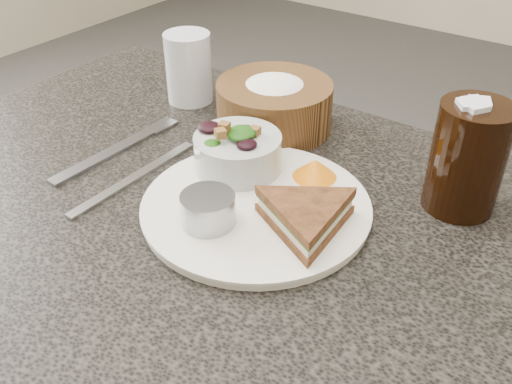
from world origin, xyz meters
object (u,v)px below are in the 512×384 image
object	(u,v)px
dinner_plate	(256,207)
salad_bowl	(238,147)
bread_basket	(274,98)
cola_glass	(469,154)
dining_table	(221,383)
dressing_ramekin	(208,210)
sandwich	(306,217)
water_glass	(189,68)

from	to	relation	value
dinner_plate	salad_bowl	distance (m)	0.10
salad_bowl	bread_basket	bearing A→B (deg)	105.10
dinner_plate	cola_glass	size ratio (longest dim) A/B	1.87
dining_table	dinner_plate	xyz separation A→B (m)	(0.06, 0.02, 0.38)
salad_bowl	dressing_ramekin	bearing A→B (deg)	-69.10
sandwich	bread_basket	bearing A→B (deg)	158.34
dining_table	cola_glass	bearing A→B (deg)	34.66
dining_table	water_glass	bearing A→B (deg)	135.69
sandwich	cola_glass	xyz separation A→B (m)	(0.12, 0.17, 0.05)
cola_glass	water_glass	bearing A→B (deg)	175.70
dinner_plate	dressing_ramekin	bearing A→B (deg)	-109.56
dining_table	dinner_plate	world-z (taller)	dinner_plate
dining_table	dinner_plate	bearing A→B (deg)	17.30
sandwich	bread_basket	size ratio (longest dim) A/B	0.79
dining_table	dinner_plate	size ratio (longest dim) A/B	3.49
dining_table	water_glass	xyz separation A→B (m)	(-0.22, 0.22, 0.43)
dining_table	salad_bowl	size ratio (longest dim) A/B	8.40
salad_bowl	bread_basket	distance (m)	0.15
dining_table	water_glass	size ratio (longest dim) A/B	8.52
salad_bowl	water_glass	bearing A→B (deg)	145.68
bread_basket	cola_glass	size ratio (longest dim) A/B	1.18
dinner_plate	sandwich	distance (m)	0.08
salad_bowl	sandwich	bearing A→B (deg)	-22.80
salad_bowl	bread_basket	world-z (taller)	bread_basket
sandwich	salad_bowl	size ratio (longest dim) A/B	1.19
dining_table	salad_bowl	distance (m)	0.43
sandwich	salad_bowl	world-z (taller)	salad_bowl
sandwich	bread_basket	distance (m)	0.28
dining_table	sandwich	world-z (taller)	sandwich
salad_bowl	dining_table	bearing A→B (deg)	-82.86
dining_table	dressing_ramekin	bearing A→B (deg)	-52.27
water_glass	dressing_ramekin	bearing A→B (deg)	-45.57
cola_glass	water_glass	world-z (taller)	cola_glass
salad_bowl	water_glass	distance (m)	0.26
sandwich	dining_table	bearing A→B (deg)	-149.29
dining_table	sandwich	distance (m)	0.43
water_glass	dining_table	bearing A→B (deg)	-44.31
dressing_ramekin	water_glass	bearing A→B (deg)	134.43
dressing_ramekin	dinner_plate	bearing A→B (deg)	70.44
salad_bowl	cola_glass	xyz separation A→B (m)	(0.27, 0.11, 0.03)
sandwich	cola_glass	bearing A→B (deg)	80.52
dressing_ramekin	cola_glass	xyz separation A→B (m)	(0.23, 0.23, 0.04)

